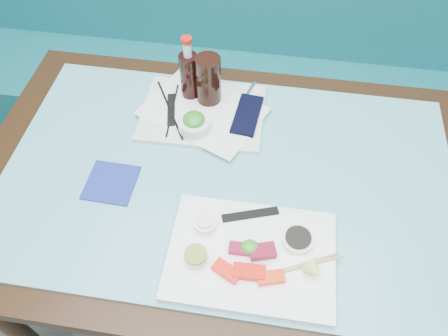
# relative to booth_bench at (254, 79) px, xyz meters

# --- Properties ---
(booth_bench) EXTENTS (3.00, 0.56, 1.17)m
(booth_bench) POSITION_rel_booth_bench_xyz_m (0.00, 0.00, 0.00)
(booth_bench) COLOR #106169
(booth_bench) RESTS_ON ground
(dining_table) EXTENTS (1.40, 0.90, 0.75)m
(dining_table) POSITION_rel_booth_bench_xyz_m (0.00, -0.84, 0.29)
(dining_table) COLOR black
(dining_table) RESTS_ON ground
(glass_top) EXTENTS (1.22, 0.76, 0.01)m
(glass_top) POSITION_rel_booth_bench_xyz_m (0.00, -0.84, 0.38)
(glass_top) COLOR #5AA6B5
(glass_top) RESTS_ON dining_table
(sashimi_plate) EXTENTS (0.39, 0.28, 0.02)m
(sashimi_plate) POSITION_rel_booth_bench_xyz_m (0.09, -1.07, 0.39)
(sashimi_plate) COLOR white
(sashimi_plate) RESTS_ON glass_top
(salmon_left) EXTENTS (0.07, 0.06, 0.02)m
(salmon_left) POSITION_rel_booth_bench_xyz_m (0.04, -1.12, 0.41)
(salmon_left) COLOR #F71B09
(salmon_left) RESTS_ON sashimi_plate
(salmon_mid) EXTENTS (0.08, 0.04, 0.02)m
(salmon_mid) POSITION_rel_booth_bench_xyz_m (0.09, -1.12, 0.41)
(salmon_mid) COLOR red
(salmon_mid) RESTS_ON sashimi_plate
(salmon_right) EXTENTS (0.07, 0.05, 0.01)m
(salmon_right) POSITION_rel_booth_bench_xyz_m (0.14, -1.12, 0.41)
(salmon_right) COLOR #FF340A
(salmon_right) RESTS_ON sashimi_plate
(tuna_left) EXTENTS (0.05, 0.03, 0.02)m
(tuna_left) POSITION_rel_booth_bench_xyz_m (0.06, -1.06, 0.41)
(tuna_left) COLOR maroon
(tuna_left) RESTS_ON sashimi_plate
(tuna_right) EXTENTS (0.07, 0.05, 0.02)m
(tuna_right) POSITION_rel_booth_bench_xyz_m (0.12, -1.06, 0.41)
(tuna_right) COLOR maroon
(tuna_right) RESTS_ON sashimi_plate
(seaweed_garnish) EXTENTS (0.05, 0.04, 0.02)m
(seaweed_garnish) POSITION_rel_booth_bench_xyz_m (0.09, -1.06, 0.42)
(seaweed_garnish) COLOR #33891F
(seaweed_garnish) RESTS_ON sashimi_plate
(ramekin_wasabi) EXTENTS (0.07, 0.07, 0.02)m
(ramekin_wasabi) POSITION_rel_booth_bench_xyz_m (-0.03, -1.10, 0.41)
(ramekin_wasabi) COLOR white
(ramekin_wasabi) RESTS_ON sashimi_plate
(wasabi_fill) EXTENTS (0.06, 0.06, 0.01)m
(wasabi_fill) POSITION_rel_booth_bench_xyz_m (-0.03, -1.10, 0.43)
(wasabi_fill) COLOR olive
(wasabi_fill) RESTS_ON ramekin_wasabi
(ramekin_ginger) EXTENTS (0.06, 0.06, 0.02)m
(ramekin_ginger) POSITION_rel_booth_bench_xyz_m (-0.03, -1.01, 0.41)
(ramekin_ginger) COLOR white
(ramekin_ginger) RESTS_ON sashimi_plate
(ginger_fill) EXTENTS (0.04, 0.04, 0.01)m
(ginger_fill) POSITION_rel_booth_bench_xyz_m (-0.03, -1.01, 0.43)
(ginger_fill) COLOR #FAE2CD
(ginger_fill) RESTS_ON ramekin_ginger
(soy_dish) EXTENTS (0.09, 0.09, 0.02)m
(soy_dish) POSITION_rel_booth_bench_xyz_m (0.20, -1.02, 0.41)
(soy_dish) COLOR white
(soy_dish) RESTS_ON sashimi_plate
(soy_fill) EXTENTS (0.07, 0.07, 0.01)m
(soy_fill) POSITION_rel_booth_bench_xyz_m (0.20, -1.02, 0.42)
(soy_fill) COLOR black
(soy_fill) RESTS_ON soy_dish
(lemon_wedge) EXTENTS (0.06, 0.06, 0.04)m
(lemon_wedge) POSITION_rel_booth_bench_xyz_m (0.24, -1.10, 0.43)
(lemon_wedge) COLOR #F9FF78
(lemon_wedge) RESTS_ON sashimi_plate
(chopstick_sleeve) EXTENTS (0.14, 0.07, 0.00)m
(chopstick_sleeve) POSITION_rel_booth_bench_xyz_m (0.08, -0.96, 0.41)
(chopstick_sleeve) COLOR black
(chopstick_sleeve) RESTS_ON sashimi_plate
(wooden_chopstick_a) EXTENTS (0.19, 0.10, 0.01)m
(wooden_chopstick_a) POSITION_rel_booth_bench_xyz_m (0.20, -1.08, 0.41)
(wooden_chopstick_a) COLOR tan
(wooden_chopstick_a) RESTS_ON sashimi_plate
(wooden_chopstick_b) EXTENTS (0.18, 0.09, 0.01)m
(wooden_chopstick_b) POSITION_rel_booth_bench_xyz_m (0.21, -1.08, 0.41)
(wooden_chopstick_b) COLOR tan
(wooden_chopstick_b) RESTS_ON sashimi_plate
(serving_tray) EXTENTS (0.37, 0.28, 0.01)m
(serving_tray) POSITION_rel_booth_bench_xyz_m (-0.11, -0.62, 0.39)
(serving_tray) COLOR silver
(serving_tray) RESTS_ON glass_top
(paper_placemat) EXTENTS (0.41, 0.36, 0.00)m
(paper_placemat) POSITION_rel_booth_bench_xyz_m (-0.11, -0.62, 0.40)
(paper_placemat) COLOR white
(paper_placemat) RESTS_ON serving_tray
(seaweed_bowl) EXTENTS (0.11, 0.11, 0.04)m
(seaweed_bowl) POSITION_rel_booth_bench_xyz_m (-0.12, -0.70, 0.42)
(seaweed_bowl) COLOR silver
(seaweed_bowl) RESTS_ON serving_tray
(seaweed_salad) EXTENTS (0.08, 0.08, 0.03)m
(seaweed_salad) POSITION_rel_booth_bench_xyz_m (-0.12, -0.70, 0.44)
(seaweed_salad) COLOR #28821E
(seaweed_salad) RESTS_ON seaweed_bowl
(cola_glass) EXTENTS (0.09, 0.09, 0.15)m
(cola_glass) POSITION_rel_booth_bench_xyz_m (-0.10, -0.57, 0.47)
(cola_glass) COLOR black
(cola_glass) RESTS_ON serving_tray
(navy_pouch) EXTENTS (0.08, 0.17, 0.01)m
(navy_pouch) POSITION_rel_booth_bench_xyz_m (0.03, -0.62, 0.40)
(navy_pouch) COLOR black
(navy_pouch) RESTS_ON serving_tray
(fork) EXTENTS (0.03, 0.08, 0.01)m
(fork) POSITION_rel_booth_bench_xyz_m (0.02, -0.52, 0.40)
(fork) COLOR silver
(fork) RESTS_ON serving_tray
(black_chopstick_a) EXTENTS (0.13, 0.23, 0.01)m
(black_chopstick_a) POSITION_rel_booth_bench_xyz_m (-0.21, -0.63, 0.40)
(black_chopstick_a) COLOR black
(black_chopstick_a) RESTS_ON serving_tray
(black_chopstick_b) EXTENTS (0.02, 0.22, 0.01)m
(black_chopstick_b) POSITION_rel_booth_bench_xyz_m (-0.20, -0.63, 0.40)
(black_chopstick_b) COLOR black
(black_chopstick_b) RESTS_ON serving_tray
(tray_sleeve) EXTENTS (0.05, 0.14, 0.00)m
(tray_sleeve) POSITION_rel_booth_bench_xyz_m (-0.20, -0.63, 0.40)
(tray_sleeve) COLOR black
(tray_sleeve) RESTS_ON serving_tray
(cola_bottle_body) EXTENTS (0.07, 0.07, 0.16)m
(cola_bottle_body) POSITION_rel_booth_bench_xyz_m (-0.16, -0.55, 0.46)
(cola_bottle_body) COLOR black
(cola_bottle_body) RESTS_ON glass_top
(cola_bottle_neck) EXTENTS (0.03, 0.03, 0.05)m
(cola_bottle_neck) POSITION_rel_booth_bench_xyz_m (-0.16, -0.55, 0.57)
(cola_bottle_neck) COLOR silver
(cola_bottle_neck) RESTS_ON cola_bottle_body
(cola_bottle_cap) EXTENTS (0.04, 0.04, 0.01)m
(cola_bottle_cap) POSITION_rel_booth_bench_xyz_m (-0.16, -0.55, 0.60)
(cola_bottle_cap) COLOR red
(cola_bottle_cap) RESTS_ON cola_bottle_neck
(blue_napkin) EXTENTS (0.13, 0.13, 0.01)m
(blue_napkin) POSITION_rel_booth_bench_xyz_m (-0.30, -0.91, 0.39)
(blue_napkin) COLOR navy
(blue_napkin) RESTS_ON glass_top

